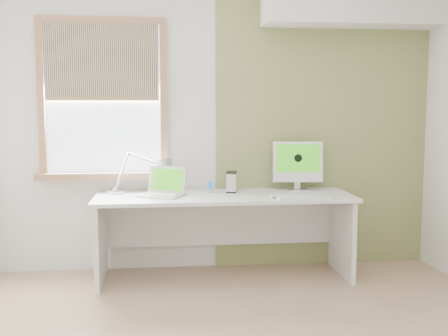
{
  "coord_description": "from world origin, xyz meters",
  "views": [
    {
      "loc": [
        -0.46,
        -3.14,
        1.48
      ],
      "look_at": [
        0.0,
        1.05,
        1.0
      ],
      "focal_mm": 43.15,
      "sensor_mm": 36.0,
      "label": 1
    }
  ],
  "objects": [
    {
      "name": "desk_lamp",
      "position": [
        -0.54,
        1.55,
        0.92
      ],
      "size": [
        0.65,
        0.26,
        0.36
      ],
      "color": "#AFB2B4",
      "rests_on": "desk"
    },
    {
      "name": "accent_wall",
      "position": [
        1.0,
        1.74,
        1.3
      ],
      "size": [
        2.0,
        0.02,
        2.6
      ],
      "primitive_type": "cube",
      "color": "olive",
      "rests_on": "room"
    },
    {
      "name": "external_drive",
      "position": [
        0.12,
        1.53,
        0.82
      ],
      "size": [
        0.11,
        0.15,
        0.18
      ],
      "color": "#AFB2B4",
      "rests_on": "desk"
    },
    {
      "name": "laptop",
      "position": [
        -0.48,
        1.4,
        0.79
      ],
      "size": [
        0.43,
        0.4,
        0.24
      ],
      "color": "#AFB2B4",
      "rests_on": "desk"
    },
    {
      "name": "soffit",
      "position": [
        1.2,
        1.57,
        2.4
      ],
      "size": [
        1.6,
        0.4,
        0.42
      ],
      "primitive_type": "cube",
      "color": "white",
      "rests_on": "room"
    },
    {
      "name": "keyboard",
      "position": [
        0.68,
        1.15,
        0.74
      ],
      "size": [
        0.46,
        0.18,
        0.02
      ],
      "color": "white",
      "rests_on": "desk"
    },
    {
      "name": "desk",
      "position": [
        0.04,
        1.44,
        0.53
      ],
      "size": [
        2.2,
        0.7,
        0.73
      ],
      "color": "silver",
      "rests_on": "room"
    },
    {
      "name": "imac",
      "position": [
        0.73,
        1.59,
        0.98
      ],
      "size": [
        0.45,
        0.16,
        0.44
      ],
      "color": "#AFB2B4",
      "rests_on": "desk"
    },
    {
      "name": "room",
      "position": [
        0.0,
        0.0,
        1.3
      ],
      "size": [
        4.04,
        3.54,
        2.64
      ],
      "color": "tan",
      "rests_on": "ground"
    },
    {
      "name": "phone_dock",
      "position": [
        -0.07,
        1.52,
        0.76
      ],
      "size": [
        0.07,
        0.07,
        0.12
      ],
      "color": "#AFB2B4",
      "rests_on": "desk"
    },
    {
      "name": "mouse",
      "position": [
        0.42,
        1.2,
        0.74
      ],
      "size": [
        0.09,
        0.11,
        0.03
      ],
      "primitive_type": "ellipsoid",
      "rotation": [
        0.0,
        0.0,
        -0.35
      ],
      "color": "white",
      "rests_on": "desk"
    },
    {
      "name": "window",
      "position": [
        -1.0,
        1.71,
        1.54
      ],
      "size": [
        1.2,
        0.14,
        1.42
      ],
      "color": "#96603F",
      "rests_on": "room"
    }
  ]
}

